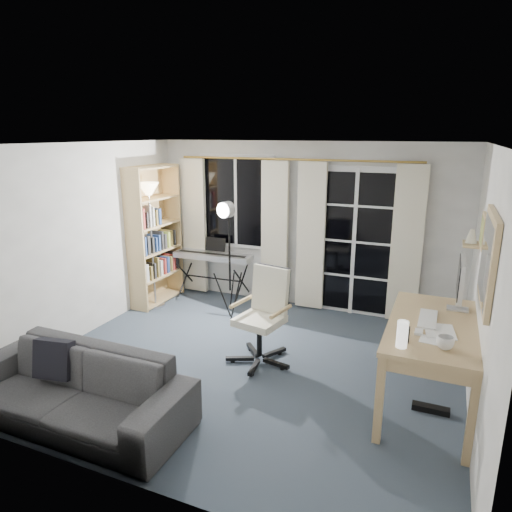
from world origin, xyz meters
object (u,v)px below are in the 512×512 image
at_px(keyboard_piano, 213,257).
at_px(desk, 433,334).
at_px(bookshelf, 152,239).
at_px(torchiere_lamp, 150,208).
at_px(monitor, 461,279).
at_px(sofa, 72,378).
at_px(mug, 445,341).
at_px(office_chair, 266,307).
at_px(studio_light, 227,223).

height_order(keyboard_piano, desk, keyboard_piano).
height_order(bookshelf, torchiere_lamp, bookshelf).
bearing_deg(monitor, sofa, -147.82).
relative_size(torchiere_lamp, sofa, 0.86).
xyz_separation_m(torchiere_lamp, mug, (3.98, -1.66, -0.57)).
xyz_separation_m(bookshelf, mug, (4.11, -1.84, -0.07)).
distance_m(office_chair, monitor, 2.03).
distance_m(bookshelf, office_chair, 2.52).
bearing_deg(monitor, office_chair, -174.76).
relative_size(studio_light, monitor, 2.77).
bearing_deg(sofa, monitor, 31.89).
relative_size(desk, monitor, 2.60).
bearing_deg(bookshelf, studio_light, -3.75).
distance_m(studio_light, office_chair, 1.51).
distance_m(bookshelf, mug, 4.50).
height_order(studio_light, office_chair, studio_light).
relative_size(keyboard_piano, sofa, 0.58).
bearing_deg(sofa, keyboard_piano, 95.50).
bearing_deg(mug, sofa, -161.94).
bearing_deg(desk, office_chair, 171.18).
xyz_separation_m(desk, mug, (0.10, -0.50, 0.17)).
height_order(bookshelf, sofa, bookshelf).
bearing_deg(monitor, studio_light, 165.27).
bearing_deg(office_chair, mug, -11.61).
relative_size(keyboard_piano, studio_light, 0.74).
relative_size(mug, sofa, 0.06).
height_order(desk, mug, mug).
xyz_separation_m(desk, monitor, (0.20, 0.45, 0.42)).
bearing_deg(torchiere_lamp, sofa, -69.56).
relative_size(bookshelf, monitor, 3.42).
height_order(bookshelf, office_chair, bookshelf).
height_order(monitor, sofa, monitor).
relative_size(bookshelf, studio_light, 1.24).
relative_size(torchiere_lamp, monitor, 3.05).
height_order(keyboard_piano, sofa, keyboard_piano).
bearing_deg(sofa, studio_light, 85.69).
distance_m(studio_light, monitor, 3.00).
bearing_deg(torchiere_lamp, desk, -16.63).
distance_m(keyboard_piano, studio_light, 1.00).
height_order(office_chair, desk, office_chair).
bearing_deg(keyboard_piano, desk, -31.08).
bearing_deg(keyboard_piano, mug, -36.65).
height_order(monitor, mug, monitor).
bearing_deg(studio_light, sofa, -77.63).
height_order(office_chair, mug, office_chair).
bearing_deg(bookshelf, desk, -17.01).
distance_m(office_chair, mug, 2.03).
bearing_deg(office_chair, bookshelf, 165.91).
distance_m(studio_light, mug, 3.31).
relative_size(bookshelf, torchiere_lamp, 1.12).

